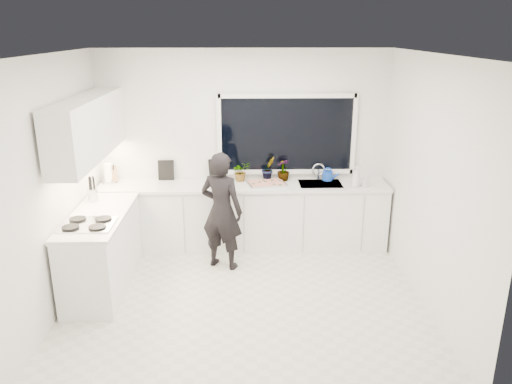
{
  "coord_description": "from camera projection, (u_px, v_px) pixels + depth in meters",
  "views": [
    {
      "loc": [
        0.0,
        -5.05,
        2.94
      ],
      "look_at": [
        0.14,
        0.4,
        1.15
      ],
      "focal_mm": 35.0,
      "sensor_mm": 36.0,
      "label": 1
    }
  ],
  "objects": [
    {
      "name": "countertop_back",
      "position": [
        244.0,
        186.0,
        6.8
      ],
      "size": [
        3.94,
        0.62,
        0.04
      ],
      "primitive_type": "cube",
      "color": "silver",
      "rests_on": "base_cabinets_back"
    },
    {
      "name": "sink",
      "position": [
        320.0,
        187.0,
        6.84
      ],
      "size": [
        0.58,
        0.42,
        0.14
      ],
      "primitive_type": "cube",
      "color": "silver",
      "rests_on": "countertop_back"
    },
    {
      "name": "floor",
      "position": [
        244.0,
        299.0,
        5.71
      ],
      "size": [
        4.0,
        3.5,
        0.02
      ],
      "primitive_type": "cube",
      "color": "beige",
      "rests_on": "ground"
    },
    {
      "name": "window",
      "position": [
        287.0,
        134.0,
        6.88
      ],
      "size": [
        1.8,
        0.02,
        1.0
      ],
      "primitive_type": "cube",
      "color": "black",
      "rests_on": "wall_back"
    },
    {
      "name": "upper_cabinets",
      "position": [
        88.0,
        128.0,
        5.75
      ],
      "size": [
        0.34,
        2.1,
        0.7
      ],
      "primitive_type": "cube",
      "color": "white",
      "rests_on": "wall_left"
    },
    {
      "name": "watering_can",
      "position": [
        327.0,
        176.0,
        6.96
      ],
      "size": [
        0.16,
        0.16,
        0.13
      ],
      "primitive_type": "cylinder",
      "rotation": [
        0.0,
        0.0,
        -0.13
      ],
      "color": "#1441BB",
      "rests_on": "countertop_back"
    },
    {
      "name": "soap_bottles",
      "position": [
        359.0,
        178.0,
        6.65
      ],
      "size": [
        0.26,
        0.15,
        0.28
      ],
      "color": "#D8BF66",
      "rests_on": "countertop_back"
    },
    {
      "name": "wall_left",
      "position": [
        53.0,
        187.0,
        5.24
      ],
      "size": [
        0.02,
        3.5,
        2.7
      ],
      "primitive_type": "cube",
      "color": "white",
      "rests_on": "ground"
    },
    {
      "name": "picture_frame_small",
      "position": [
        217.0,
        169.0,
        6.97
      ],
      "size": [
        0.24,
        0.12,
        0.3
      ],
      "primitive_type": "cube",
      "rotation": [
        0.0,
        0.0,
        0.42
      ],
      "color": "black",
      "rests_on": "countertop_back"
    },
    {
      "name": "faucet",
      "position": [
        318.0,
        172.0,
        6.98
      ],
      "size": [
        0.03,
        0.03,
        0.22
      ],
      "primitive_type": "cylinder",
      "color": "silver",
      "rests_on": "countertop_back"
    },
    {
      "name": "picture_frame_large",
      "position": [
        166.0,
        170.0,
        6.96
      ],
      "size": [
        0.22,
        0.03,
        0.28
      ],
      "primitive_type": "cube",
      "rotation": [
        0.0,
        0.0,
        0.05
      ],
      "color": "black",
      "rests_on": "countertop_back"
    },
    {
      "name": "base_cabinets_back",
      "position": [
        244.0,
        217.0,
        6.95
      ],
      "size": [
        3.92,
        0.58,
        0.88
      ],
      "primitive_type": "cube",
      "color": "white",
      "rests_on": "floor"
    },
    {
      "name": "ceiling",
      "position": [
        242.0,
        53.0,
        4.86
      ],
      "size": [
        4.0,
        3.5,
        0.02
      ],
      "primitive_type": "cube",
      "color": "white",
      "rests_on": "wall_back"
    },
    {
      "name": "utensil_crock",
      "position": [
        93.0,
        195.0,
        6.11
      ],
      "size": [
        0.16,
        0.16,
        0.16
      ],
      "primitive_type": "cylinder",
      "rotation": [
        0.0,
        0.0,
        -0.22
      ],
      "color": "silver",
      "rests_on": "countertop_left"
    },
    {
      "name": "pizza_tray",
      "position": [
        266.0,
        184.0,
        6.77
      ],
      "size": [
        0.56,
        0.46,
        0.03
      ],
      "primitive_type": "cube",
      "rotation": [
        0.0,
        0.0,
        0.21
      ],
      "color": "silver",
      "rests_on": "countertop_back"
    },
    {
      "name": "pizza",
      "position": [
        266.0,
        182.0,
        6.77
      ],
      "size": [
        0.51,
        0.41,
        0.01
      ],
      "primitive_type": "cube",
      "rotation": [
        0.0,
        0.0,
        0.21
      ],
      "color": "#B54018",
      "rests_on": "pizza_tray"
    },
    {
      "name": "wall_right",
      "position": [
        431.0,
        185.0,
        5.34
      ],
      "size": [
        0.02,
        3.5,
        2.7
      ],
      "primitive_type": "cube",
      "color": "white",
      "rests_on": "ground"
    },
    {
      "name": "herb_plants",
      "position": [
        261.0,
        170.0,
        6.91
      ],
      "size": [
        0.87,
        0.3,
        0.34
      ],
      "color": "#26662D",
      "rests_on": "countertop_back"
    },
    {
      "name": "stovetop",
      "position": [
        87.0,
        224.0,
        5.38
      ],
      "size": [
        0.56,
        0.48,
        0.03
      ],
      "primitive_type": "cube",
      "color": "black",
      "rests_on": "countertop_left"
    },
    {
      "name": "person",
      "position": [
        222.0,
        211.0,
        6.26
      ],
      "size": [
        0.65,
        0.55,
        1.52
      ],
      "primitive_type": "imported",
      "rotation": [
        0.0,
        0.0,
        2.73
      ],
      "color": "black",
      "rests_on": "floor"
    },
    {
      "name": "countertop_left",
      "position": [
        98.0,
        215.0,
        5.72
      ],
      "size": [
        0.62,
        1.6,
        0.04
      ],
      "primitive_type": "cube",
      "color": "silver",
      "rests_on": "base_cabinets_left"
    },
    {
      "name": "knife_block",
      "position": [
        112.0,
        175.0,
        6.85
      ],
      "size": [
        0.15,
        0.14,
        0.22
      ],
      "primitive_type": "cube",
      "rotation": [
        0.0,
        0.0,
        0.32
      ],
      "color": "#9E6E49",
      "rests_on": "countertop_back"
    },
    {
      "name": "base_cabinets_left",
      "position": [
        102.0,
        252.0,
        5.86
      ],
      "size": [
        0.58,
        1.6,
        0.88
      ],
      "primitive_type": "cube",
      "color": "white",
      "rests_on": "floor"
    },
    {
      "name": "wall_back",
      "position": [
        243.0,
        148.0,
        6.96
      ],
      "size": [
        4.0,
        0.02,
        2.7
      ],
      "primitive_type": "cube",
      "color": "white",
      "rests_on": "ground"
    },
    {
      "name": "paper_towel_roll",
      "position": [
        108.0,
        174.0,
        6.81
      ],
      "size": [
        0.12,
        0.12,
        0.26
      ],
      "primitive_type": "cylinder",
      "rotation": [
        0.0,
        0.0,
        -0.13
      ],
      "color": "white",
      "rests_on": "countertop_back"
    }
  ]
}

